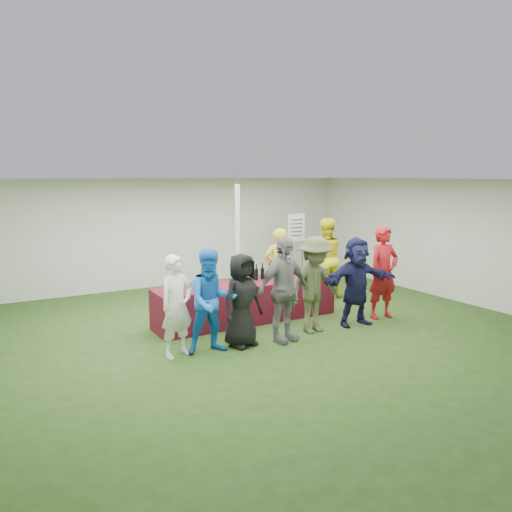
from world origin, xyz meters
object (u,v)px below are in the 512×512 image
customer_1 (212,301)px  customer_6 (383,273)px  wine_list_sign (296,233)px  customer_3 (283,290)px  staff_back (325,258)px  customer_2 (242,300)px  customer_4 (315,285)px  dump_bucket (320,272)px  staff_pourer (279,268)px  customer_0 (177,306)px  serving_table (247,302)px  customer_5 (356,281)px

customer_1 → customer_6: (3.70, 0.10, 0.08)m
wine_list_sign → customer_3: bearing=-126.9°
staff_back → customer_2: size_ratio=1.18×
customer_2 → customer_4: bearing=-14.0°
staff_back → customer_4: bearing=65.4°
dump_bucket → staff_pourer: bearing=121.5°
dump_bucket → customer_2: 2.50m
dump_bucket → wine_list_sign: size_ratio=0.15×
staff_back → customer_0: bearing=40.7°
dump_bucket → staff_pourer: 0.92m
serving_table → customer_4: size_ratio=2.10×
customer_4 → dump_bucket: bearing=43.0°
customer_3 → customer_4: (0.75, 0.14, -0.03)m
staff_pourer → staff_back: bearing=-155.8°
customer_1 → customer_5: size_ratio=1.00×
serving_table → customer_1: customer_1 is taller
customer_5 → customer_6: (0.77, 0.10, 0.08)m
customer_0 → customer_5: size_ratio=0.96×
customer_0 → customer_4: 2.55m
customer_3 → customer_5: size_ratio=1.07×
staff_back → customer_3: staff_back is taller
staff_pourer → customer_6: (1.34, -1.69, 0.06)m
dump_bucket → customer_4: customer_4 is taller
staff_pourer → customer_4: (-0.36, -1.76, 0.01)m
customer_1 → customer_6: 3.71m
customer_1 → customer_2: 0.55m
wine_list_sign → customer_5: bearing=-107.0°
staff_pourer → customer_3: size_ratio=0.95×
customer_3 → dump_bucket: bearing=25.6°
customer_6 → dump_bucket: bearing=136.3°
serving_table → customer_5: (1.64, -1.22, 0.45)m
customer_2 → customer_3: customer_3 is taller
dump_bucket → customer_1: (-2.85, -1.01, -0.01)m
customer_3 → customer_5: bearing=-5.7°
dump_bucket → customer_1: size_ratio=0.16×
serving_table → customer_5: customer_5 is taller
customer_2 → customer_6: size_ratio=0.85×
customer_2 → customer_1: bearing=168.5°
wine_list_sign → customer_3: size_ratio=1.01×
wine_list_sign → customer_1: size_ratio=1.09×
customer_6 → customer_1: bearing=-175.5°
staff_pourer → customer_5: staff_pourer is taller
wine_list_sign → customer_4: wine_list_sign is taller
staff_pourer → customer_6: size_ratio=0.93×
staff_pourer → staff_back: staff_back is taller
serving_table → staff_pourer: size_ratio=2.13×
serving_table → customer_2: bearing=-121.9°
wine_list_sign → customer_3: (-2.78, -3.70, -0.43)m
customer_0 → customer_4: bearing=-17.9°
wine_list_sign → customer_0: bearing=-142.7°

